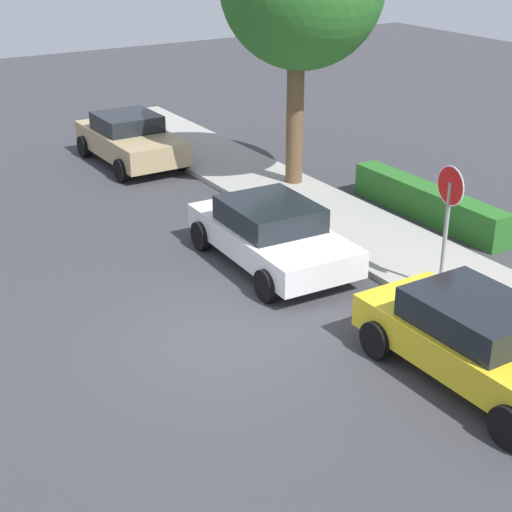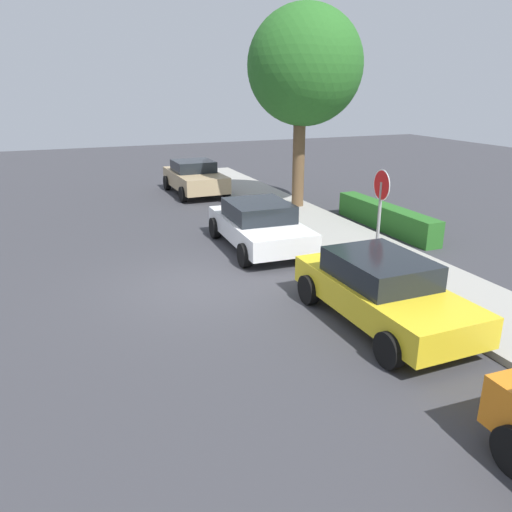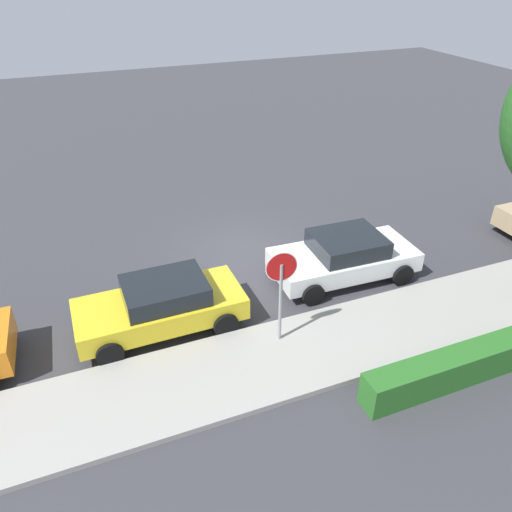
{
  "view_description": "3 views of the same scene",
  "coord_description": "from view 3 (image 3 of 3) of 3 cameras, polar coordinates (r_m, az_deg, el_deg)",
  "views": [
    {
      "loc": [
        10.44,
        -5.81,
        6.87
      ],
      "look_at": [
        -0.01,
        0.64,
        1.4
      ],
      "focal_mm": 55.0,
      "sensor_mm": 36.0,
      "label": 1
    },
    {
      "loc": [
        10.67,
        -3.02,
        4.51
      ],
      "look_at": [
        1.48,
        0.76,
        1.1
      ],
      "focal_mm": 35.0,
      "sensor_mm": 36.0,
      "label": 2
    },
    {
      "loc": [
        4.74,
        12.82,
        8.28
      ],
      "look_at": [
        0.29,
        1.7,
        0.88
      ],
      "focal_mm": 35.0,
      "sensor_mm": 36.0,
      "label": 3
    }
  ],
  "objects": [
    {
      "name": "ground_plane",
      "position": [
        15.98,
        -1.31,
        0.48
      ],
      "size": [
        60.0,
        60.0,
        0.0
      ],
      "primitive_type": "plane",
      "color": "#38383D"
    },
    {
      "name": "sidewalk_curb",
      "position": [
        12.32,
        6.99,
        -10.38
      ],
      "size": [
        32.0,
        2.52,
        0.14
      ],
      "primitive_type": "cube",
      "color": "#9E9B93",
      "rests_on": "ground_plane"
    },
    {
      "name": "front_yard_hedge",
      "position": [
        12.16,
        22.13,
        -11.61
      ],
      "size": [
        4.76,
        0.61,
        0.8
      ],
      "color": "#286623",
      "rests_on": "ground_plane"
    },
    {
      "name": "parked_car_yellow",
      "position": [
        12.72,
        -10.74,
        -5.5
      ],
      "size": [
        4.16,
        1.99,
        1.37
      ],
      "color": "yellow",
      "rests_on": "ground_plane"
    },
    {
      "name": "parked_car_white",
      "position": [
        14.67,
        10.06,
        0.02
      ],
      "size": [
        4.22,
        2.23,
        1.35
      ],
      "color": "white",
      "rests_on": "ground_plane"
    },
    {
      "name": "stop_sign",
      "position": [
        11.39,
        2.87,
        -3.12
      ],
      "size": [
        0.75,
        0.11,
        2.6
      ],
      "color": "gray",
      "rests_on": "ground_plane"
    }
  ]
}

